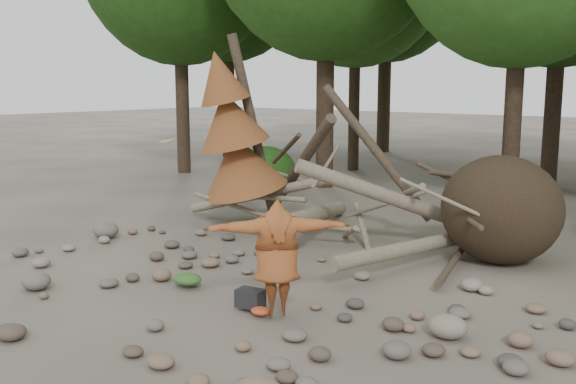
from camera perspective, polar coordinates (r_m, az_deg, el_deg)
The scene contains 12 objects.
ground at distance 10.20m, azimuth -4.90°, elevation -8.94°, with size 120.00×120.00×0.00m, color #514C44.
deadfall_pile at distance 12.38m, azimuth 15.76°, elevation -1.42°, with size 8.55×5.24×3.30m.
dead_conifer at distance 14.31m, azimuth -4.80°, elevation 5.05°, with size 2.06×2.16×4.35m.
bush_left at distance 18.88m, azimuth -2.03°, elevation 1.92°, with size 1.80×1.80×1.44m, color #204C14.
bush_mid at distance 16.15m, azimuth 16.66°, elevation -0.36°, with size 1.40×1.40×1.12m, color #2B611C.
frisbee_thrower at distance 8.83m, azimuth -1.00°, elevation -5.83°, with size 3.28×1.78×2.35m.
backpack at distance 9.40m, azimuth -3.37°, elevation -9.74°, with size 0.39×0.26×0.26m, color black.
cloth_green at distance 10.53m, azimuth -8.93°, elevation -7.91°, with size 0.49×0.41×0.18m, color #335D25.
cloth_orange at distance 9.14m, azimuth -2.48°, elevation -10.81°, with size 0.29×0.23×0.10m, color #BE4620.
boulder_front_left at distance 11.04m, azimuth -21.50°, elevation -7.35°, with size 0.49×0.44×0.30m, color #6A6459.
boulder_mid_right at distance 8.68m, azimuth 14.00°, elevation -11.51°, with size 0.51×0.46×0.31m, color gray.
boulder_mid_left at distance 14.16m, azimuth -15.90°, elevation -3.27°, with size 0.58×0.52×0.35m, color #696258.
Camera 1 is at (6.68, -7.00, 3.24)m, focal length 40.00 mm.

